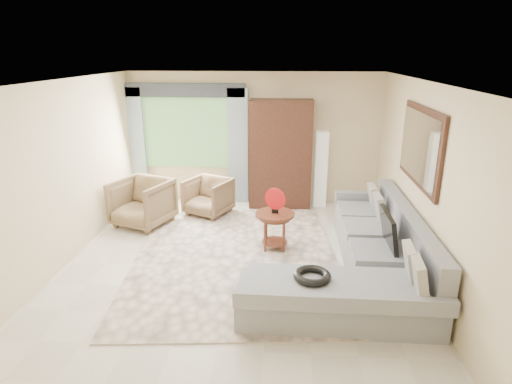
# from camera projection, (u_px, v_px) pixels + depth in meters

# --- Properties ---
(ground) EXTENTS (6.00, 6.00, 0.00)m
(ground) POSITION_uv_depth(u_px,v_px,m) (237.00, 269.00, 6.13)
(ground) COLOR silver
(ground) RESTS_ON ground
(area_rug) EXTENTS (3.36, 4.27, 0.02)m
(area_rug) POSITION_uv_depth(u_px,v_px,m) (236.00, 257.00, 6.45)
(area_rug) COLOR #F5DBC2
(area_rug) RESTS_ON ground
(sectional_sofa) EXTENTS (2.30, 3.46, 0.90)m
(sectional_sofa) POSITION_uv_depth(u_px,v_px,m) (367.00, 261.00, 5.75)
(sectional_sofa) COLOR gray
(sectional_sofa) RESTS_ON ground
(tv_screen) EXTENTS (0.14, 0.74, 0.48)m
(tv_screen) POSITION_uv_depth(u_px,v_px,m) (389.00, 230.00, 5.65)
(tv_screen) COLOR black
(tv_screen) RESTS_ON sectional_sofa
(garden_hose) EXTENTS (0.43, 0.43, 0.09)m
(garden_hose) POSITION_uv_depth(u_px,v_px,m) (312.00, 276.00, 4.85)
(garden_hose) COLOR black
(garden_hose) RESTS_ON sectional_sofa
(coffee_table) EXTENTS (0.60, 0.60, 0.60)m
(coffee_table) POSITION_uv_depth(u_px,v_px,m) (275.00, 230.00, 6.65)
(coffee_table) COLOR #4B2114
(coffee_table) RESTS_ON ground
(red_disc) EXTENTS (0.32, 0.16, 0.34)m
(red_disc) POSITION_uv_depth(u_px,v_px,m) (275.00, 199.00, 6.49)
(red_disc) COLOR red
(red_disc) RESTS_ON coffee_table
(armchair_left) EXTENTS (1.15, 1.17, 0.83)m
(armchair_left) POSITION_uv_depth(u_px,v_px,m) (142.00, 203.00, 7.56)
(armchair_left) COLOR brown
(armchair_left) RESTS_ON ground
(armchair_right) EXTENTS (0.99, 1.00, 0.70)m
(armchair_right) POSITION_uv_depth(u_px,v_px,m) (208.00, 197.00, 8.08)
(armchair_right) COLOR olive
(armchair_right) RESTS_ON ground
(potted_plant) EXTENTS (0.58, 0.55, 0.51)m
(potted_plant) POSITION_uv_depth(u_px,v_px,m) (157.00, 195.00, 8.44)
(potted_plant) COLOR #999999
(potted_plant) RESTS_ON ground
(armoire) EXTENTS (1.20, 0.55, 2.10)m
(armoire) POSITION_uv_depth(u_px,v_px,m) (280.00, 154.00, 8.34)
(armoire) COLOR #331A11
(armoire) RESTS_ON ground
(floor_lamp) EXTENTS (0.24, 0.24, 1.50)m
(floor_lamp) POSITION_uv_depth(u_px,v_px,m) (321.00, 169.00, 8.43)
(floor_lamp) COLOR silver
(floor_lamp) RESTS_ON ground
(window) EXTENTS (1.80, 0.04, 1.40)m
(window) POSITION_uv_depth(u_px,v_px,m) (187.00, 133.00, 8.60)
(window) COLOR #669E59
(window) RESTS_ON wall_back
(curtain_left) EXTENTS (0.40, 0.08, 2.30)m
(curtain_left) POSITION_uv_depth(u_px,v_px,m) (135.00, 145.00, 8.67)
(curtain_left) COLOR #9EB7CC
(curtain_left) RESTS_ON ground
(curtain_right) EXTENTS (0.40, 0.08, 2.30)m
(curtain_right) POSITION_uv_depth(u_px,v_px,m) (238.00, 147.00, 8.52)
(curtain_right) COLOR #9EB7CC
(curtain_right) RESTS_ON ground
(valance) EXTENTS (2.40, 0.12, 0.26)m
(valance) POSITION_uv_depth(u_px,v_px,m) (184.00, 90.00, 8.27)
(valance) COLOR #1E232D
(valance) RESTS_ON wall_back
(wall_mirror) EXTENTS (0.05, 1.70, 1.05)m
(wall_mirror) POSITION_uv_depth(u_px,v_px,m) (420.00, 146.00, 5.74)
(wall_mirror) COLOR black
(wall_mirror) RESTS_ON wall_right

